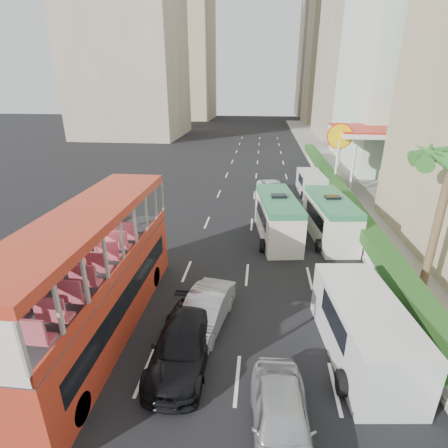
# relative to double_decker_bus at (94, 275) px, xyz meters

# --- Properties ---
(ground_plane) EXTENTS (200.00, 200.00, 0.00)m
(ground_plane) POSITION_rel_double_decker_bus_xyz_m (6.00, 0.00, -2.53)
(ground_plane) COLOR black
(ground_plane) RESTS_ON ground
(double_decker_bus) EXTENTS (2.50, 11.00, 5.06)m
(double_decker_bus) POSITION_rel_double_decker_bus_xyz_m (0.00, 0.00, 0.00)
(double_decker_bus) COLOR red
(double_decker_bus) RESTS_ON ground
(car_silver_lane_a) EXTENTS (2.22, 4.48, 1.41)m
(car_silver_lane_a) POSITION_rel_double_decker_bus_xyz_m (4.09, 0.66, -2.53)
(car_silver_lane_a) COLOR #B2B5B9
(car_silver_lane_a) RESTS_ON ground
(car_silver_lane_b) EXTENTS (1.88, 4.21, 1.41)m
(car_silver_lane_b) POSITION_rel_double_decker_bus_xyz_m (6.95, -3.92, -2.53)
(car_silver_lane_b) COLOR #B2B5B9
(car_silver_lane_b) RESTS_ON ground
(car_black) EXTENTS (2.02, 4.83, 1.39)m
(car_black) POSITION_rel_double_decker_bus_xyz_m (3.60, -1.26, -2.53)
(car_black) COLOR black
(car_black) RESTS_ON ground
(van_asset) EXTENTS (2.96, 4.94, 1.28)m
(van_asset) POSITION_rel_double_decker_bus_xyz_m (7.13, 18.90, -2.53)
(van_asset) COLOR silver
(van_asset) RESTS_ON ground
(minibus_near) EXTENTS (2.91, 6.41, 2.74)m
(minibus_near) POSITION_rel_double_decker_bus_xyz_m (7.26, 9.89, -1.16)
(minibus_near) COLOR silver
(minibus_near) RESTS_ON ground
(minibus_far) EXTENTS (2.72, 6.22, 2.67)m
(minibus_far) POSITION_rel_double_decker_bus_xyz_m (10.55, 10.21, -1.19)
(minibus_far) COLOR silver
(minibus_far) RESTS_ON ground
(panel_van_near) EXTENTS (2.86, 5.86, 2.26)m
(panel_van_near) POSITION_rel_double_decker_bus_xyz_m (9.96, -0.33, -1.40)
(panel_van_near) COLOR silver
(panel_van_near) RESTS_ON ground
(panel_van_far) EXTENTS (2.21, 4.87, 1.90)m
(panel_van_far) POSITION_rel_double_decker_bus_xyz_m (10.57, 19.88, -1.58)
(panel_van_far) COLOR silver
(panel_van_far) RESTS_ON ground
(sidewalk) EXTENTS (6.00, 120.00, 0.18)m
(sidewalk) POSITION_rel_double_decker_bus_xyz_m (15.00, 25.00, -2.44)
(sidewalk) COLOR #99968C
(sidewalk) RESTS_ON ground
(kerb_wall) EXTENTS (0.30, 44.00, 1.00)m
(kerb_wall) POSITION_rel_double_decker_bus_xyz_m (12.20, 14.00, -1.85)
(kerb_wall) COLOR silver
(kerb_wall) RESTS_ON sidewalk
(hedge) EXTENTS (1.10, 44.00, 0.70)m
(hedge) POSITION_rel_double_decker_bus_xyz_m (12.20, 14.00, -1.00)
(hedge) COLOR #2D6626
(hedge) RESTS_ON kerb_wall
(palm_tree) EXTENTS (0.36, 0.36, 6.40)m
(palm_tree) POSITION_rel_double_decker_bus_xyz_m (13.80, 4.00, 0.85)
(palm_tree) COLOR brown
(palm_tree) RESTS_ON sidewalk
(shell_station) EXTENTS (6.50, 8.00, 5.50)m
(shell_station) POSITION_rel_double_decker_bus_xyz_m (16.00, 23.00, 0.22)
(shell_station) COLOR silver
(shell_station) RESTS_ON ground
(tower_far_a) EXTENTS (14.00, 14.00, 44.00)m
(tower_far_a) POSITION_rel_double_decker_bus_xyz_m (23.00, 82.00, 19.47)
(tower_far_a) COLOR tan
(tower_far_a) RESTS_ON ground
(tower_far_b) EXTENTS (14.00, 14.00, 40.00)m
(tower_far_b) POSITION_rel_double_decker_bus_xyz_m (23.00, 104.00, 17.47)
(tower_far_b) COLOR #B1A28B
(tower_far_b) RESTS_ON ground
(tower_left_b) EXTENTS (16.00, 16.00, 46.00)m
(tower_left_b) POSITION_rel_double_decker_bus_xyz_m (-16.00, 90.00, 20.47)
(tower_left_b) COLOR tan
(tower_left_b) RESTS_ON ground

